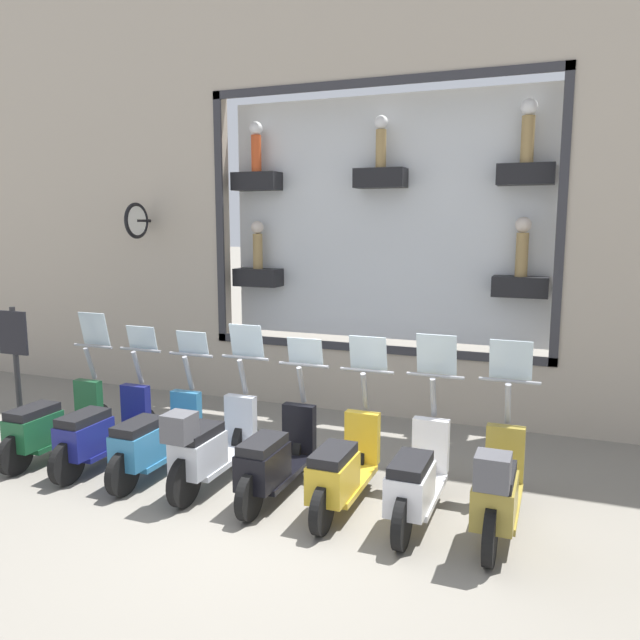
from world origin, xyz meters
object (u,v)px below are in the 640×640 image
scooter_yellow_2 (343,468)px  scooter_teal_5 (155,440)px  scooter_olive_0 (498,487)px  scooter_green_7 (52,424)px  scooter_silver_4 (209,445)px  scooter_navy_6 (101,431)px  scooter_white_1 (417,478)px  shop_sign_post (17,371)px  scooter_black_3 (275,458)px

scooter_yellow_2 → scooter_teal_5: scooter_yellow_2 is taller
scooter_yellow_2 → scooter_teal_5: size_ratio=1.00×
scooter_olive_0 → scooter_teal_5: scooter_olive_0 is taller
scooter_green_7 → scooter_silver_4: bearing=-91.4°
scooter_olive_0 → scooter_navy_6: bearing=89.3°
scooter_yellow_2 → scooter_silver_4: (-0.05, 1.50, 0.06)m
scooter_teal_5 → scooter_white_1: bearing=-89.9°
scooter_silver_4 → shop_sign_post: 2.99m
scooter_olive_0 → scooter_black_3: 2.24m
scooter_black_3 → scooter_silver_4: 0.75m
scooter_yellow_2 → shop_sign_post: shop_sign_post is taller
scooter_olive_0 → scooter_black_3: size_ratio=1.01×
scooter_white_1 → scooter_black_3: bearing=90.2°
scooter_yellow_2 → scooter_black_3: size_ratio=1.00×
scooter_olive_0 → shop_sign_post: (0.23, 5.93, 0.50)m
scooter_navy_6 → scooter_silver_4: bearing=-92.1°
scooter_black_3 → shop_sign_post: bearing=87.3°
scooter_olive_0 → scooter_teal_5: (0.05, 3.74, -0.06)m
scooter_black_3 → scooter_teal_5: size_ratio=1.00×
scooter_black_3 → scooter_silver_4: scooter_silver_4 is taller
scooter_olive_0 → scooter_white_1: bearing=85.5°
scooter_silver_4 → shop_sign_post: bearing=85.6°
scooter_white_1 → scooter_teal_5: size_ratio=1.00×
scooter_black_3 → scooter_navy_6: same height
scooter_navy_6 → scooter_teal_5: bearing=-90.1°
scooter_teal_5 → scooter_silver_4: bearing=-94.0°
scooter_teal_5 → scooter_green_7: 1.50m
scooter_teal_5 → scooter_olive_0: bearing=-90.8°
scooter_white_1 → scooter_teal_5: (-0.01, 2.99, -0.01)m
scooter_white_1 → shop_sign_post: bearing=88.1°
scooter_yellow_2 → scooter_green_7: 3.74m
scooter_olive_0 → scooter_white_1: (0.06, 0.75, -0.05)m
scooter_yellow_2 → scooter_white_1: bearing=-89.7°
scooter_yellow_2 → shop_sign_post: (0.17, 4.43, 0.56)m
scooter_yellow_2 → scooter_olive_0: bearing=-92.1°
scooter_teal_5 → scooter_yellow_2: bearing=-90.0°
scooter_black_3 → scooter_navy_6: 2.24m
scooter_silver_4 → scooter_navy_6: 1.50m
scooter_black_3 → scooter_yellow_2: bearing=-89.9°
scooter_teal_5 → shop_sign_post: bearing=85.5°
scooter_white_1 → scooter_yellow_2: bearing=90.3°
scooter_white_1 → scooter_green_7: (-0.00, 4.49, -0.01)m
scooter_white_1 → scooter_olive_0: bearing=-94.5°
scooter_black_3 → scooter_teal_5: scooter_black_3 is taller
scooter_olive_0 → scooter_yellow_2: scooter_olive_0 is taller
scooter_silver_4 → scooter_teal_5: size_ratio=1.01×
scooter_green_7 → scooter_yellow_2: bearing=-90.0°
scooter_olive_0 → scooter_green_7: (0.06, 5.23, -0.06)m
scooter_silver_4 → scooter_green_7: size_ratio=1.01×
scooter_navy_6 → scooter_black_3: bearing=-90.0°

